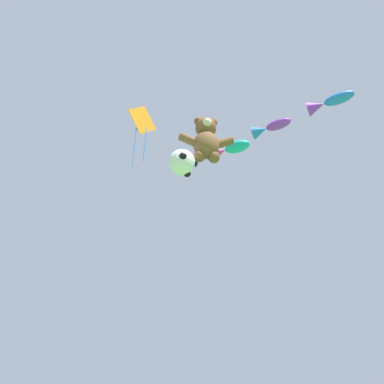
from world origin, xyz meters
The scene contains 6 objects.
teddy_bear_kite centered at (0.96, 3.93, 10.43)m, with size 1.95×0.86×1.98m.
soccer_ball_kite centered at (0.13, 3.86, 9.27)m, with size 0.97×0.96×0.89m.
fish_kite_teal centered at (2.26, 6.16, 12.01)m, with size 1.76×1.40×0.69m.
fish_kite_violet centered at (3.63, 4.74, 12.07)m, with size 1.54×1.29×0.54m.
fish_kite_cobalt centered at (5.66, 3.60, 12.53)m, with size 1.72×1.44×0.58m.
diamond_kite centered at (-1.36, 4.91, 11.92)m, with size 1.10×0.97×2.96m.
Camera 1 is at (-0.69, -5.65, 1.64)m, focal length 35.00 mm.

